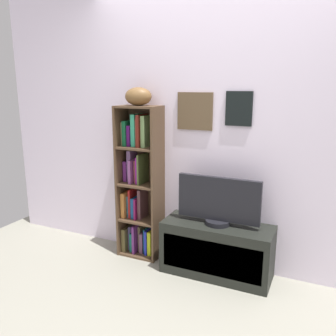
{
  "coord_description": "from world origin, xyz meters",
  "views": [
    {
      "loc": [
        0.89,
        -1.91,
        1.67
      ],
      "look_at": [
        -0.39,
        0.85,
        0.96
      ],
      "focal_mm": 37.69,
      "sensor_mm": 36.0,
      "label": 1
    }
  ],
  "objects": [
    {
      "name": "ground",
      "position": [
        0.0,
        0.0,
        -0.02
      ],
      "size": [
        5.2,
        5.2,
        0.04
      ],
      "primitive_type": "cube",
      "color": "gray"
    },
    {
      "name": "television",
      "position": [
        0.07,
        0.91,
        0.69
      ],
      "size": [
        0.73,
        0.22,
        0.43
      ],
      "color": "black",
      "rests_on": "tv_stand"
    },
    {
      "name": "back_wall",
      "position": [
        -0.0,
        1.13,
        1.29
      ],
      "size": [
        4.8,
        0.08,
        2.57
      ],
      "color": "silver",
      "rests_on": "ground"
    },
    {
      "name": "bookshelf",
      "position": [
        -0.77,
        1.0,
        0.71
      ],
      "size": [
        0.41,
        0.27,
        1.49
      ],
      "color": "#4E3826",
      "rests_on": "ground"
    },
    {
      "name": "tv_stand",
      "position": [
        0.07,
        0.91,
        0.24
      ],
      "size": [
        0.97,
        0.38,
        0.48
      ],
      "color": "black",
      "rests_on": "ground"
    },
    {
      "name": "football",
      "position": [
        -0.74,
        0.97,
        1.57
      ],
      "size": [
        0.28,
        0.23,
        0.17
      ],
      "primitive_type": "ellipsoid",
      "rotation": [
        0.0,
        0.0,
        0.27
      ],
      "color": "brown",
      "rests_on": "bookshelf"
    }
  ]
}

